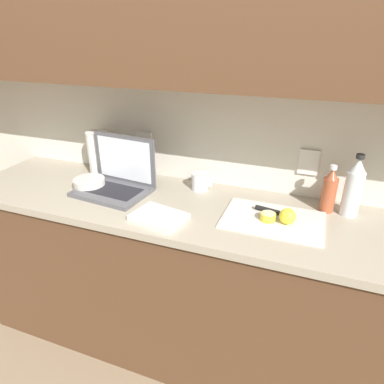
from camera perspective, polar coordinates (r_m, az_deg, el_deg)
name	(u,v)px	position (r m, az deg, el deg)	size (l,w,h in m)	color
ground_plane	(170,338)	(2.19, -3.65, -23.10)	(12.00, 12.00, 0.00)	#847056
wall_back	(180,50)	(1.65, -1.94, 22.55)	(5.20, 0.38, 2.60)	silver
counter_unit	(165,274)	(1.88, -4.53, -13.54)	(2.11, 0.58, 0.90)	brown
laptop	(117,178)	(1.76, -12.35, 2.23)	(0.38, 0.29, 0.27)	#515156
cutting_board	(273,220)	(1.51, 13.35, -4.49)	(0.42, 0.28, 0.01)	silver
knife	(274,212)	(1.54, 13.44, -3.27)	(0.25, 0.07, 0.02)	silver
lemon_half_cut	(268,217)	(1.48, 12.56, -4.04)	(0.07, 0.07, 0.03)	yellow
lemon_whole_beside	(288,216)	(1.47, 15.63, -3.91)	(0.07, 0.07, 0.07)	yellow
bottle_green_soda	(329,191)	(1.62, 21.90, 0.18)	(0.06, 0.06, 0.22)	#A34C2D
bottle_oil_tall	(353,188)	(1.61, 25.32, 0.62)	(0.08, 0.08, 0.28)	silver
measuring_cup	(200,181)	(1.73, 1.37, 1.79)	(0.11, 0.09, 0.09)	silver
bowl_white	(90,183)	(1.83, -16.68, 1.37)	(0.16, 0.16, 0.05)	beige
paper_towel_roll	(99,153)	(1.98, -15.24, 6.31)	(0.12, 0.12, 0.24)	white
dish_towel	(159,217)	(1.48, -5.56, -4.17)	(0.22, 0.16, 0.02)	silver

